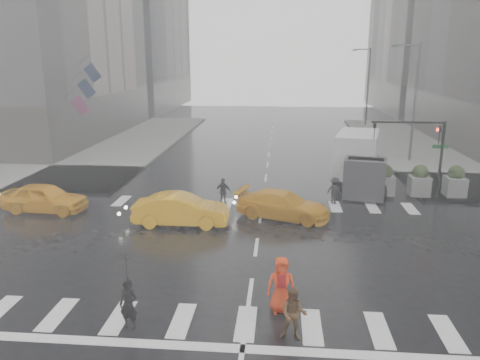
# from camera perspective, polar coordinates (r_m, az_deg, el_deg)

# --- Properties ---
(ground) EXTENTS (120.00, 120.00, 0.00)m
(ground) POSITION_cam_1_polar(r_m,az_deg,el_deg) (20.33, 2.01, -8.16)
(ground) COLOR black
(ground) RESTS_ON ground
(sidewalk_nw) EXTENTS (35.00, 35.00, 0.15)m
(sidewalk_nw) POSITION_cam_1_polar(r_m,az_deg,el_deg) (42.30, -24.02, 2.78)
(sidewalk_nw) COLOR slate
(sidewalk_nw) RESTS_ON ground
(road_markings) EXTENTS (18.00, 48.00, 0.01)m
(road_markings) POSITION_cam_1_polar(r_m,az_deg,el_deg) (20.33, 2.01, -8.14)
(road_markings) COLOR silver
(road_markings) RESTS_ON ground
(traffic_signal_pole) EXTENTS (4.45, 0.42, 4.50)m
(traffic_signal_pole) POSITION_cam_1_polar(r_m,az_deg,el_deg) (28.30, 21.56, 4.16)
(traffic_signal_pole) COLOR black
(traffic_signal_pole) RESTS_ON ground
(street_lamp_near) EXTENTS (2.15, 0.22, 9.00)m
(street_lamp_near) POSITION_cam_1_polar(r_m,az_deg,el_deg) (38.14, 20.37, 9.38)
(street_lamp_near) COLOR #59595B
(street_lamp_near) RESTS_ON ground
(street_lamp_far) EXTENTS (2.15, 0.22, 9.00)m
(street_lamp_far) POSITION_cam_1_polar(r_m,az_deg,el_deg) (57.65, 15.22, 11.29)
(street_lamp_far) COLOR #59595B
(street_lamp_far) RESTS_ON ground
(planter_west) EXTENTS (1.10, 1.10, 1.80)m
(planter_west) POSITION_cam_1_polar(r_m,az_deg,el_deg) (28.44, 17.16, -0.03)
(planter_west) COLOR slate
(planter_west) RESTS_ON ground
(planter_mid) EXTENTS (1.10, 1.10, 1.80)m
(planter_mid) POSITION_cam_1_polar(r_m,az_deg,el_deg) (28.93, 21.03, -0.11)
(planter_mid) COLOR slate
(planter_mid) RESTS_ON ground
(planter_east) EXTENTS (1.10, 1.10, 1.80)m
(planter_east) POSITION_cam_1_polar(r_m,az_deg,el_deg) (29.55, 24.76, -0.20)
(planter_east) COLOR slate
(planter_east) RESTS_ON ground
(flag_cluster) EXTENTS (2.87, 3.06, 4.69)m
(flag_cluster) POSITION_cam_1_polar(r_m,az_deg,el_deg) (40.57, -18.59, 10.78)
(flag_cluster) COLOR #59595B
(flag_cluster) RESTS_ON ground
(pedestrian_black) EXTENTS (1.12, 1.13, 2.43)m
(pedestrian_black) POSITION_cam_1_polar(r_m,az_deg,el_deg) (14.37, -13.64, -11.54)
(pedestrian_black) COLOR black
(pedestrian_black) RESTS_ON ground
(pedestrian_brown) EXTENTS (0.82, 0.67, 1.59)m
(pedestrian_brown) POSITION_cam_1_polar(r_m,az_deg,el_deg) (13.97, 6.57, -15.95)
(pedestrian_brown) COLOR #4D321B
(pedestrian_brown) RESTS_ON ground
(pedestrian_orange) EXTENTS (0.96, 0.67, 1.87)m
(pedestrian_orange) POSITION_cam_1_polar(r_m,az_deg,el_deg) (15.19, 5.04, -12.61)
(pedestrian_orange) COLOR red
(pedestrian_orange) RESTS_ON ground
(pedestrian_far_a) EXTENTS (0.96, 0.71, 1.48)m
(pedestrian_far_a) POSITION_cam_1_polar(r_m,az_deg,el_deg) (25.80, -2.03, -1.40)
(pedestrian_far_a) COLOR black
(pedestrian_far_a) RESTS_ON ground
(pedestrian_far_b) EXTENTS (1.10, 1.02, 1.51)m
(pedestrian_far_b) POSITION_cam_1_polar(r_m,az_deg,el_deg) (26.40, 11.46, -1.28)
(pedestrian_far_b) COLOR black
(pedestrian_far_b) RESTS_ON ground
(taxi_front) EXTENTS (4.53, 2.11, 1.50)m
(taxi_front) POSITION_cam_1_polar(r_m,az_deg,el_deg) (26.65, -22.71, -2.01)
(taxi_front) COLOR orange
(taxi_front) RESTS_ON ground
(taxi_mid) EXTENTS (4.63, 1.69, 1.52)m
(taxi_mid) POSITION_cam_1_polar(r_m,az_deg,el_deg) (22.84, -7.19, -3.62)
(taxi_mid) COLOR orange
(taxi_mid) RESTS_ON ground
(taxi_rear) EXTENTS (4.58, 3.10, 1.38)m
(taxi_rear) POSITION_cam_1_polar(r_m,az_deg,el_deg) (23.74, 5.28, -3.03)
(taxi_rear) COLOR orange
(taxi_rear) RESTS_ON ground
(box_truck) EXTENTS (2.37, 6.31, 3.35)m
(box_truck) POSITION_cam_1_polar(r_m,az_deg,el_deg) (29.62, 14.30, 2.36)
(box_truck) COLOR silver
(box_truck) RESTS_ON ground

